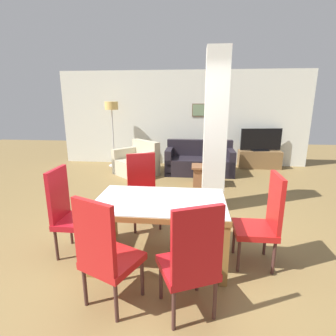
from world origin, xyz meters
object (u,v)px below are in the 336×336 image
(dining_chair_near_right, at_px, (191,259))
(tv_screen, at_px, (261,140))
(dining_table, at_px, (160,212))
(dining_chair_far_left, at_px, (143,188))
(dining_chair_head_right, at_px, (264,219))
(tv_stand, at_px, (259,159))
(coffee_table, at_px, (206,175))
(sofa, at_px, (199,162))
(bottle, at_px, (205,160))
(floor_lamp, at_px, (112,112))
(dining_chair_near_left, at_px, (105,252))
(dining_chair_head_left, at_px, (69,210))
(armchair, at_px, (137,163))

(dining_chair_near_right, relative_size, tv_screen, 0.96)
(dining_table, relative_size, dining_chair_near_right, 1.40)
(dining_chair_far_left, relative_size, dining_chair_head_right, 1.00)
(tv_stand, distance_m, tv_screen, 0.55)
(coffee_table, bearing_deg, sofa, 97.68)
(bottle, bearing_deg, dining_chair_head_right, -79.55)
(dining_table, relative_size, dining_chair_head_right, 1.40)
(coffee_table, bearing_deg, floor_lamp, 149.08)
(dining_chair_near_left, relative_size, sofa, 0.63)
(dining_chair_near_left, height_order, tv_screen, tv_screen)
(dining_table, height_order, sofa, sofa)
(floor_lamp, bearing_deg, dining_chair_head_left, -79.61)
(dining_chair_near_left, height_order, coffee_table, dining_chair_near_left)
(dining_chair_far_left, bearing_deg, tv_stand, -147.91)
(sofa, bearing_deg, dining_chair_head_right, 99.70)
(armchair, relative_size, tv_screen, 1.12)
(sofa, xyz_separation_m, floor_lamp, (-2.47, 0.55, 1.27))
(dining_chair_near_left, bearing_deg, floor_lamp, 131.09)
(armchair, distance_m, floor_lamp, 1.75)
(dining_chair_near_left, distance_m, sofa, 4.85)
(dining_chair_head_right, xyz_separation_m, tv_screen, (1.04, 4.65, 0.22))
(floor_lamp, bearing_deg, coffee_table, -30.92)
(bottle, bearing_deg, armchair, 160.66)
(dining_chair_near_right, bearing_deg, dining_table, 90.00)
(tv_stand, bearing_deg, coffee_table, -131.82)
(dining_chair_near_left, xyz_separation_m, coffee_table, (1.04, 3.74, -0.34))
(armchair, xyz_separation_m, floor_lamp, (-0.87, 0.83, 1.27))
(dining_chair_head_left, bearing_deg, dining_chair_near_left, 41.83)
(dining_chair_head_right, distance_m, floor_lamp, 5.55)
(dining_chair_near_right, distance_m, tv_stand, 5.83)
(dining_chair_near_left, relative_size, armchair, 0.86)
(dining_chair_near_right, bearing_deg, armchair, 84.33)
(dining_chair_near_left, bearing_deg, dining_chair_far_left, 114.53)
(tv_stand, bearing_deg, dining_chair_head_left, -125.86)
(dining_chair_near_left, distance_m, bottle, 4.00)
(armchair, xyz_separation_m, tv_screen, (3.31, 1.02, 0.50))
(sofa, relative_size, tv_screen, 1.53)
(dining_chair_near_right, relative_size, floor_lamp, 0.60)
(dining_chair_far_left, relative_size, sofa, 0.63)
(dining_chair_near_right, height_order, tv_screen, tv_screen)
(dining_chair_near_left, relative_size, bottle, 4.16)
(coffee_table, xyz_separation_m, bottle, (-0.03, 0.13, 0.32))
(dining_table, bearing_deg, coffee_table, 77.21)
(dining_chair_near_left, relative_size, tv_screen, 0.96)
(armchair, distance_m, coffee_table, 1.89)
(dining_chair_near_right, relative_size, bottle, 4.16)
(dining_chair_head_left, distance_m, bottle, 3.51)
(dining_chair_far_left, bearing_deg, sofa, -129.79)
(dining_chair_far_left, distance_m, floor_lamp, 4.02)
(armchair, bearing_deg, tv_screen, -121.01)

